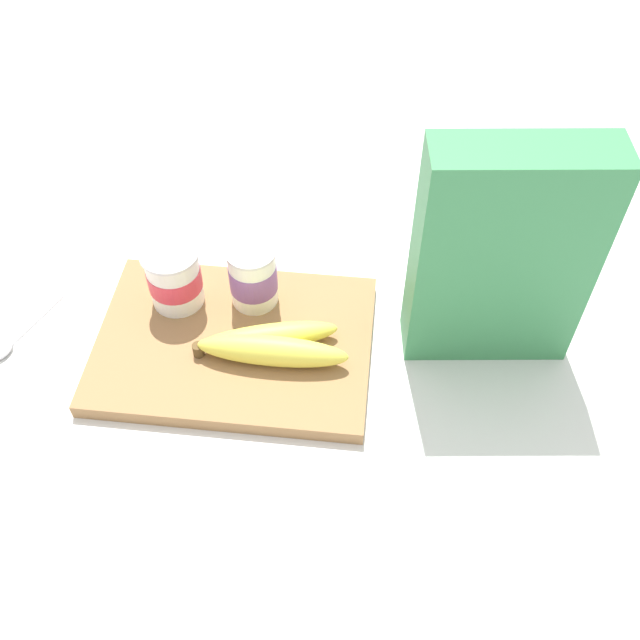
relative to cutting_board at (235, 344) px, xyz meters
The scene contains 7 objects.
ground_plane 0.01m from the cutting_board, ahead, with size 2.40×2.40×0.00m, color silver.
cutting_board is the anchor object (origin of this frame).
cereal_box 0.34m from the cutting_board, ahead, with size 0.20×0.07×0.30m, color #38844C.
yogurt_cup_front 0.11m from the cutting_board, 145.37° to the left, with size 0.07×0.07×0.09m.
yogurt_cup_back 0.09m from the cutting_board, 77.20° to the left, with size 0.06×0.06×0.09m.
banana_bunch 0.06m from the cutting_board, 21.21° to the right, with size 0.19×0.08×0.04m.
spoon 0.28m from the cutting_board, behind, with size 0.07×0.13×0.01m.
Camera 1 is at (0.17, -0.55, 0.73)m, focal length 40.77 mm.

